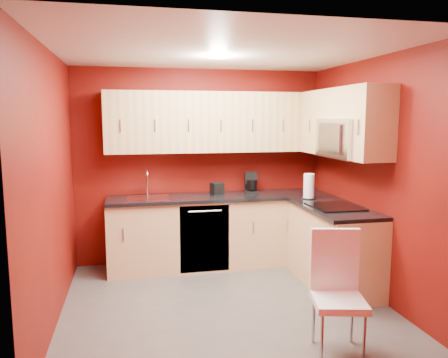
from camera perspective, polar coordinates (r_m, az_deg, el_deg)
name	(u,v)px	position (r m, az deg, el deg)	size (l,w,h in m)	color
floor	(225,304)	(4.62, 0.10, -16.00)	(3.20, 3.20, 0.00)	#514F4C
ceiling	(225,51)	(4.27, 0.11, 16.39)	(3.20, 3.20, 0.00)	white
wall_back	(201,166)	(5.73, -3.09, 1.67)	(3.20, 3.20, 0.00)	maroon
wall_front	(274,215)	(2.84, 6.57, -4.76)	(3.20, 3.20, 0.00)	maroon
wall_left	(52,188)	(4.23, -21.60, -1.09)	(3.00, 3.00, 0.00)	maroon
wall_right	(373,178)	(4.86, 18.87, 0.14)	(3.00, 3.00, 0.00)	maroon
base_cabinets_back	(220,232)	(5.62, -0.51, -6.89)	(2.80, 0.60, 0.87)	#D8AD7B
base_cabinets_right	(333,248)	(5.10, 14.07, -8.69)	(0.60, 1.30, 0.87)	#D8AD7B
countertop_back	(220,197)	(5.51, -0.48, -2.35)	(2.80, 0.63, 0.04)	black
countertop_right	(334,208)	(4.97, 14.17, -3.71)	(0.63, 1.27, 0.04)	black
upper_cabinets_back	(218,122)	(5.56, -0.79, 7.44)	(2.80, 0.35, 0.75)	#D5B578
upper_cabinets_right	(340,117)	(5.12, 14.94, 7.83)	(0.35, 1.55, 0.75)	#D5B578
microwave	(347,138)	(4.90, 15.80, 5.15)	(0.42, 0.76, 0.42)	silver
cooktop	(335,207)	(4.93, 14.31, -3.51)	(0.50, 0.55, 0.01)	black
sink	(148,195)	(5.41, -9.91, -2.07)	(0.52, 0.42, 0.35)	silver
dishwasher_front	(205,239)	(5.30, -2.54, -7.81)	(0.60, 0.02, 0.82)	black
downlight	(218,57)	(4.56, -0.72, 15.66)	(0.20, 0.20, 0.01)	white
coffee_maker	(251,183)	(5.69, 3.59, -0.47)	(0.16, 0.21, 0.27)	black
napkin_holder	(217,189)	(5.54, -0.90, -1.27)	(0.14, 0.14, 0.15)	black
paper_towel	(309,186)	(5.36, 11.03, -0.93)	(0.17, 0.17, 0.30)	white
dining_chair	(339,295)	(3.68, 14.77, -14.40)	(0.40, 0.41, 0.98)	white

